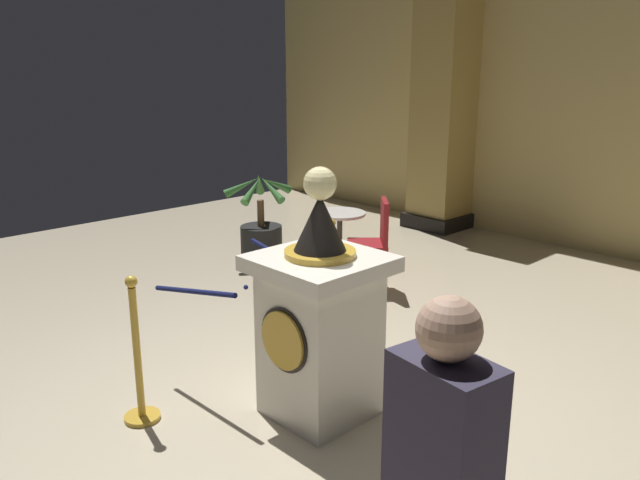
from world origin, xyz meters
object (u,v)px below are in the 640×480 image
object	(u,v)px
pedestal_clock	(320,321)
stanchion_near	(331,297)
cafe_table	(340,235)
stanchion_far	(139,371)
potted_palm_left	(261,236)
cafe_chair_red	(375,237)

from	to	relation	value
pedestal_clock	stanchion_near	size ratio (longest dim) A/B	1.60
cafe_table	stanchion_far	bearing A→B (deg)	-68.59
stanchion_far	stanchion_near	bearing A→B (deg)	92.30
stanchion_far	potted_palm_left	distance (m)	3.41
cafe_table	cafe_chair_red	world-z (taller)	cafe_chair_red
cafe_table	potted_palm_left	bearing A→B (deg)	-152.78
potted_palm_left	cafe_chair_red	xyz separation A→B (m)	(1.45, 0.34, 0.22)
stanchion_near	cafe_chair_red	xyz separation A→B (m)	(-0.55, 1.19, 0.20)
potted_palm_left	cafe_chair_red	size ratio (longest dim) A/B	1.18
potted_palm_left	cafe_table	world-z (taller)	potted_palm_left
cafe_table	pedestal_clock	bearing A→B (deg)	-48.03
pedestal_clock	stanchion_near	xyz separation A→B (m)	(-0.83, 0.93, -0.30)
cafe_table	stanchion_near	bearing A→B (deg)	-48.00
stanchion_far	potted_palm_left	size ratio (longest dim) A/B	0.90
stanchion_far	pedestal_clock	bearing A→B (deg)	50.63
stanchion_far	potted_palm_left	world-z (taller)	potted_palm_left
potted_palm_left	cafe_table	bearing A→B (deg)	27.22
stanchion_far	cafe_chair_red	world-z (taller)	stanchion_far
potted_palm_left	cafe_table	size ratio (longest dim) A/B	1.58
pedestal_clock	stanchion_near	world-z (taller)	pedestal_clock
pedestal_clock	cafe_table	bearing A→B (deg)	131.97
potted_palm_left	cafe_table	distance (m)	0.96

